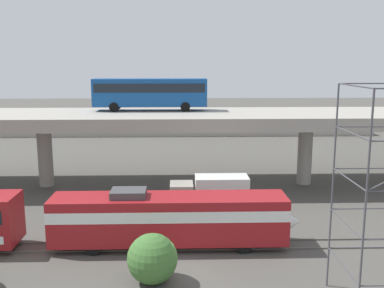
# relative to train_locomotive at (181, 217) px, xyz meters

# --- Properties ---
(ground_plane) EXTENTS (260.00, 260.00, 0.00)m
(ground_plane) POSITION_rel_train_locomotive_xyz_m (-0.40, -4.00, -2.19)
(ground_plane) COLOR #4C4944
(rail_strip_near) EXTENTS (110.00, 0.12, 0.12)m
(rail_strip_near) POSITION_rel_train_locomotive_xyz_m (-0.40, -0.76, -2.13)
(rail_strip_near) COLOR #59544C
(rail_strip_near) RESTS_ON ground_plane
(rail_strip_far) EXTENTS (110.00, 0.12, 0.12)m
(rail_strip_far) POSITION_rel_train_locomotive_xyz_m (-0.40, 0.76, -2.13)
(rail_strip_far) COLOR #59544C
(rail_strip_far) RESTS_ON ground_plane
(train_locomotive) EXTENTS (17.44, 3.04, 4.18)m
(train_locomotive) POSITION_rel_train_locomotive_xyz_m (0.00, 0.00, 0.00)
(train_locomotive) COLOR maroon
(train_locomotive) RESTS_ON ground_plane
(highway_overpass) EXTENTS (96.00, 10.49, 7.64)m
(highway_overpass) POSITION_rel_train_locomotive_xyz_m (-0.40, 16.00, 4.66)
(highway_overpass) COLOR #9E998E
(highway_overpass) RESTS_ON ground_plane
(transit_bus_on_overpass) EXTENTS (12.00, 2.68, 3.40)m
(transit_bus_on_overpass) POSITION_rel_train_locomotive_xyz_m (-3.12, 18.06, 7.51)
(transit_bus_on_overpass) COLOR #14478C
(transit_bus_on_overpass) RESTS_ON highway_overpass
(service_truck_west) EXTENTS (6.80, 2.46, 3.04)m
(service_truck_west) POSITION_rel_train_locomotive_xyz_m (2.72, 7.69, -0.55)
(service_truck_west) COLOR #9E998C
(service_truck_west) RESTS_ON ground_plane
(pier_parking_lot) EXTENTS (68.58, 10.21, 1.70)m
(pier_parking_lot) POSITION_rel_train_locomotive_xyz_m (-0.40, 51.00, -1.34)
(pier_parking_lot) COLOR #9E998E
(pier_parking_lot) RESTS_ON ground_plane
(parked_car_0) EXTENTS (4.40, 1.92, 1.50)m
(parked_car_0) POSITION_rel_train_locomotive_xyz_m (-29.02, 53.06, 0.28)
(parked_car_0) COLOR silver
(parked_car_0) RESTS_ON pier_parking_lot
(parked_car_1) EXTENTS (4.34, 1.95, 1.50)m
(parked_car_1) POSITION_rel_train_locomotive_xyz_m (-27.56, 49.52, 0.28)
(parked_car_1) COLOR #B7B7BC
(parked_car_1) RESTS_ON pier_parking_lot
(parked_car_2) EXTENTS (4.43, 1.94, 1.50)m
(parked_car_2) POSITION_rel_train_locomotive_xyz_m (2.59, 48.68, 0.28)
(parked_car_2) COLOR maroon
(parked_car_2) RESTS_ON pier_parking_lot
(parked_car_3) EXTENTS (4.12, 1.94, 1.50)m
(parked_car_3) POSITION_rel_train_locomotive_xyz_m (12.77, 49.61, 0.28)
(parked_car_3) COLOR #0C4C26
(parked_car_3) RESTS_ON pier_parking_lot
(parked_car_4) EXTENTS (4.60, 1.82, 1.50)m
(parked_car_4) POSITION_rel_train_locomotive_xyz_m (-12.25, 49.82, 0.28)
(parked_car_4) COLOR maroon
(parked_car_4) RESTS_ON pier_parking_lot
(parked_car_5) EXTENTS (4.03, 1.95, 1.50)m
(parked_car_5) POSITION_rel_train_locomotive_xyz_m (25.21, 52.85, 0.28)
(parked_car_5) COLOR #9E998C
(parked_car_5) RESTS_ON pier_parking_lot
(parked_car_6) EXTENTS (4.57, 1.92, 1.50)m
(parked_car_6) POSITION_rel_train_locomotive_xyz_m (-0.05, 52.32, 0.28)
(parked_car_6) COLOR silver
(parked_car_6) RESTS_ON pier_parking_lot
(harbor_water) EXTENTS (140.00, 36.00, 0.01)m
(harbor_water) POSITION_rel_train_locomotive_xyz_m (-0.40, 74.00, -2.19)
(harbor_water) COLOR #2D5170
(harbor_water) RESTS_ON ground_plane
(shrub_right) EXTENTS (2.98, 2.98, 2.98)m
(shrub_right) POSITION_rel_train_locomotive_xyz_m (-1.71, -5.15, -0.70)
(shrub_right) COLOR #406E31
(shrub_right) RESTS_ON ground_plane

